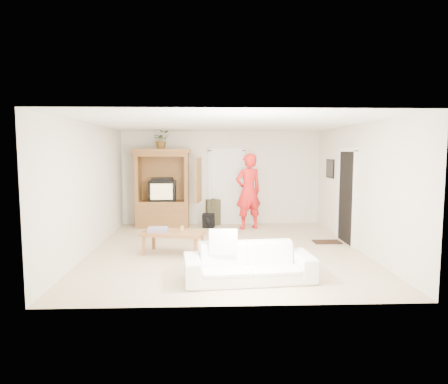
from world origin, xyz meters
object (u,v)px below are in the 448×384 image
object	(u,v)px
coffee_table	(173,234)
armoire	(164,193)
sofa	(249,263)
man	(248,191)

from	to	relation	value
coffee_table	armoire	bearing A→B (deg)	114.51
armoire	sofa	distance (m)	5.03
man	coffee_table	distance (m)	3.09
man	sofa	distance (m)	4.29
armoire	coffee_table	world-z (taller)	armoire
sofa	coffee_table	size ratio (longest dim) A/B	1.51
armoire	man	world-z (taller)	armoire
sofa	coffee_table	world-z (taller)	sofa
man	sofa	size ratio (longest dim) A/B	0.98
man	coffee_table	world-z (taller)	man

